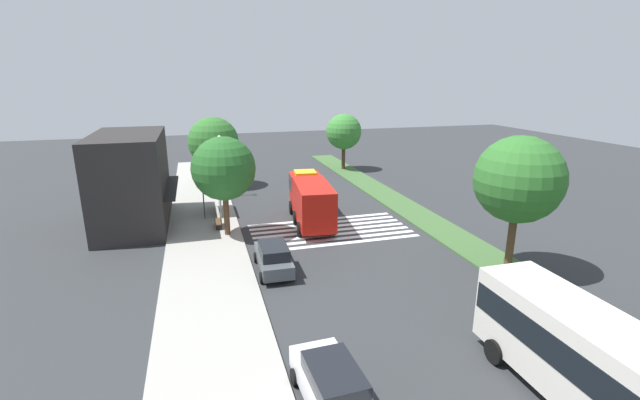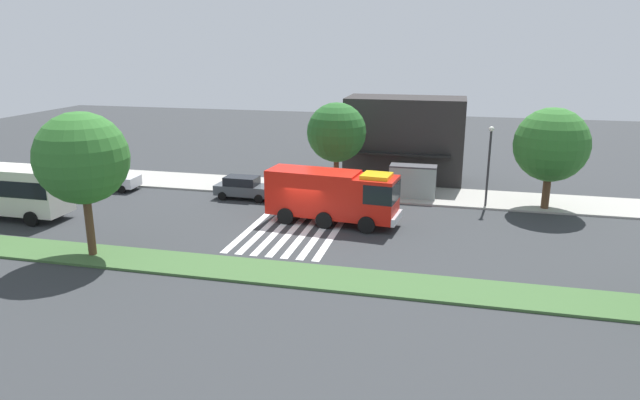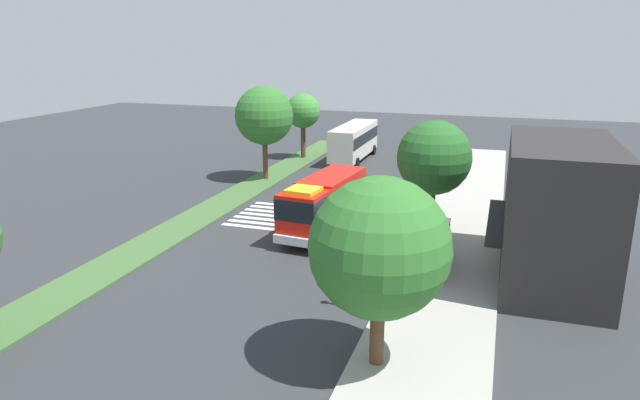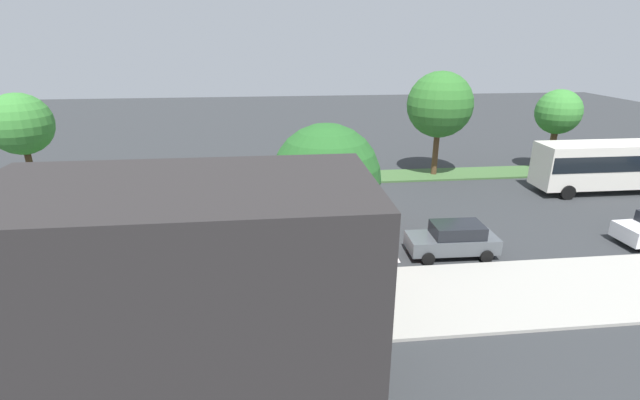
% 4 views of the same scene
% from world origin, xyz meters
% --- Properties ---
extents(ground_plane, '(120.00, 120.00, 0.00)m').
position_xyz_m(ground_plane, '(0.00, 0.00, 0.00)').
color(ground_plane, '#2D3033').
extents(sidewalk, '(60.00, 5.23, 0.14)m').
position_xyz_m(sidewalk, '(0.00, 9.18, 0.07)').
color(sidewalk, '#9E9B93').
rests_on(sidewalk, ground_plane).
extents(median_strip, '(60.00, 3.00, 0.14)m').
position_xyz_m(median_strip, '(0.00, -8.07, 0.07)').
color(median_strip, '#3D6033').
rests_on(median_strip, ground_plane).
extents(crosswalk, '(5.85, 11.82, 0.01)m').
position_xyz_m(crosswalk, '(-0.40, 0.00, 0.01)').
color(crosswalk, silver).
rests_on(crosswalk, ground_plane).
extents(fire_truck, '(8.97, 3.47, 3.57)m').
position_xyz_m(fire_truck, '(1.98, 0.98, 2.00)').
color(fire_truck, red).
rests_on(fire_truck, ground_plane).
extents(parked_car_mid, '(4.68, 2.25, 1.75)m').
position_xyz_m(parked_car_mid, '(-17.71, 5.37, 0.90)').
color(parked_car_mid, silver).
rests_on(parked_car_mid, ground_plane).
extents(parked_car_east, '(4.49, 2.09, 1.71)m').
position_xyz_m(parked_car_east, '(-6.14, 5.37, 0.88)').
color(parked_car_east, '#474C51').
rests_on(parked_car_east, ground_plane).
extents(transit_bus, '(10.03, 2.90, 3.55)m').
position_xyz_m(transit_bus, '(-20.65, -2.96, 2.10)').
color(transit_bus, silver).
rests_on(transit_bus, ground_plane).
extents(bus_stop_shelter, '(3.50, 1.40, 2.46)m').
position_xyz_m(bus_stop_shelter, '(6.39, 8.07, 1.89)').
color(bus_stop_shelter, '#4C4C51').
rests_on(bus_stop_shelter, sidewalk).
extents(bench_near_shelter, '(1.60, 0.50, 0.90)m').
position_xyz_m(bench_near_shelter, '(2.39, 8.07, 0.59)').
color(bench_near_shelter, '#4C3823').
rests_on(bench_near_shelter, sidewalk).
extents(street_lamp, '(0.36, 0.36, 5.77)m').
position_xyz_m(street_lamp, '(11.76, 7.17, 3.57)').
color(street_lamp, '#2D2D30').
rests_on(street_lamp, sidewalk).
extents(storefront_building, '(9.84, 5.72, 7.12)m').
position_xyz_m(storefront_building, '(5.13, 14.25, 3.56)').
color(storefront_building, '#282626').
rests_on(storefront_building, ground_plane).
extents(sidewalk_tree_far_west, '(4.48, 4.48, 7.12)m').
position_xyz_m(sidewalk_tree_far_west, '(0.61, 7.57, 5.00)').
color(sidewalk_tree_far_west, '#513823').
rests_on(sidewalk_tree_far_west, sidewalk).
extents(sidewalk_tree_center, '(5.15, 5.15, 7.15)m').
position_xyz_m(sidewalk_tree_center, '(15.85, 7.57, 4.70)').
color(sidewalk_tree_center, '#513823').
rests_on(sidewalk_tree_center, sidewalk).
extents(median_tree_west, '(4.97, 4.97, 7.97)m').
position_xyz_m(median_tree_west, '(-10.00, -8.07, 5.60)').
color(median_tree_west, '#513823').
rests_on(median_tree_west, median_strip).
extents(median_tree_center, '(4.29, 4.29, 6.76)m').
position_xyz_m(median_tree_center, '(20.19, -8.07, 4.73)').
color(median_tree_center, '#47301E').
rests_on(median_tree_center, median_strip).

